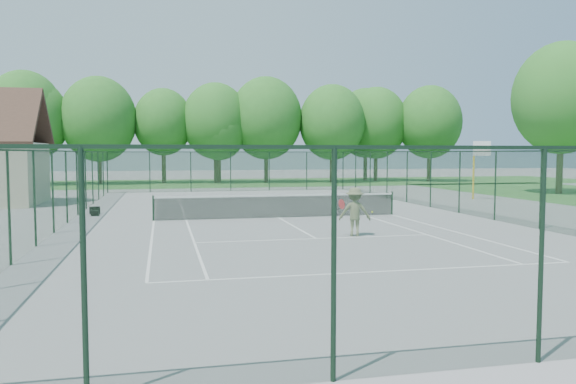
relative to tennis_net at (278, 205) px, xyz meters
name	(u,v)px	position (x,y,z in m)	size (l,w,h in m)	color
ground	(278,218)	(0.00, 0.00, -0.58)	(140.00, 140.00, 0.00)	gray
grass_far	(216,183)	(0.00, 30.00, -0.57)	(80.00, 16.00, 0.01)	#387830
court_lines	(278,218)	(0.00, 0.00, -0.57)	(11.05, 23.85, 0.01)	white
tennis_net	(278,205)	(0.00, 0.00, 0.00)	(11.08, 0.08, 1.10)	black
fence_enclosure	(278,183)	(0.00, 0.00, 0.98)	(18.05, 36.05, 3.02)	#16361D
tree_line_far	(215,121)	(0.00, 30.00, 5.42)	(39.40, 6.40, 9.70)	#443622
basketball_goal	(478,159)	(14.19, 6.91, 1.99)	(1.20, 1.43, 3.65)	yellow
tree_side	(562,98)	(22.53, 10.00, 6.20)	(6.79, 6.79, 10.75)	#443622
sports_bag_a	(95,210)	(-8.28, 3.37, -0.40)	(0.44, 0.27, 0.35)	black
sports_bag_b	(95,213)	(-8.18, 2.49, -0.44)	(0.35, 0.21, 0.27)	black
tennis_player	(355,212)	(1.49, -6.08, 0.28)	(1.72, 0.93, 1.71)	#606646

